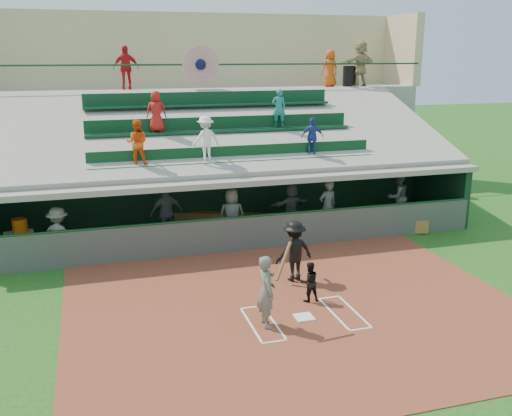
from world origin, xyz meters
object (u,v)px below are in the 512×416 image
object	(u,v)px
trash_bin	(350,76)
home_plate	(304,317)
catcher	(309,282)
batter_at_plate	(267,291)
water_cooler	(20,226)
white_table	(20,245)

from	to	relation	value
trash_bin	home_plate	bearing A→B (deg)	-118.79
home_plate	catcher	bearing A→B (deg)	62.11
batter_at_plate	water_cooler	world-z (taller)	batter_at_plate
home_plate	trash_bin	xyz separation A→B (m)	(6.88, 12.52, 5.02)
batter_at_plate	water_cooler	xyz separation A→B (m)	(-5.78, 6.45, 0.14)
water_cooler	trash_bin	xyz separation A→B (m)	(13.63, 6.19, 4.04)
catcher	white_table	bearing A→B (deg)	-38.73
white_table	trash_bin	bearing A→B (deg)	15.70
batter_at_plate	catcher	bearing A→B (deg)	34.67
trash_bin	batter_at_plate	bearing A→B (deg)	-121.83
home_plate	catcher	distance (m)	1.10
home_plate	white_table	size ratio (longest dim) A/B	0.50
home_plate	white_table	world-z (taller)	white_table
home_plate	water_cooler	xyz separation A→B (m)	(-6.75, 6.33, 0.98)
catcher	water_cooler	world-z (taller)	water_cooler
batter_at_plate	white_table	size ratio (longest dim) A/B	2.27
batter_at_plate	white_table	xyz separation A→B (m)	(-5.84, 6.44, -0.45)
batter_at_plate	water_cooler	bearing A→B (deg)	131.87
catcher	white_table	xyz separation A→B (m)	(-7.27, 5.45, -0.12)
catcher	water_cooler	xyz separation A→B (m)	(-7.20, 5.46, 0.48)
home_plate	batter_at_plate	world-z (taller)	batter_at_plate
home_plate	trash_bin	world-z (taller)	trash_bin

